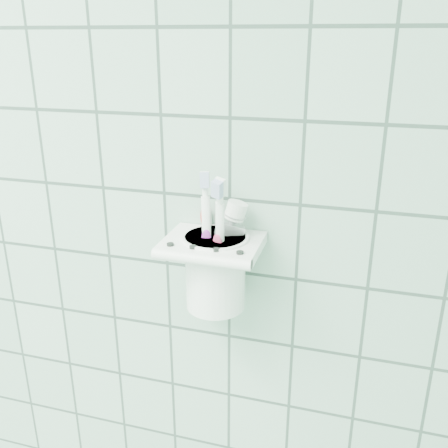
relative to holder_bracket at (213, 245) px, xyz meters
name	(u,v)px	position (x,y,z in m)	size (l,w,h in m)	color
holder_bracket	(213,245)	(0.00, 0.00, 0.00)	(0.13, 0.10, 0.04)	white
cup	(215,269)	(0.00, 0.00, -0.04)	(0.09, 0.09, 0.10)	white
toothbrush_pink	(209,223)	(-0.01, 0.01, 0.03)	(0.04, 0.07, 0.21)	white
toothbrush_blue	(208,243)	(0.00, -0.01, 0.01)	(0.02, 0.03, 0.18)	white
toothbrush_orange	(220,231)	(0.00, 0.02, 0.01)	(0.03, 0.06, 0.19)	white
toothpaste_tube	(210,243)	(-0.01, 0.01, 0.00)	(0.06, 0.04, 0.15)	silver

